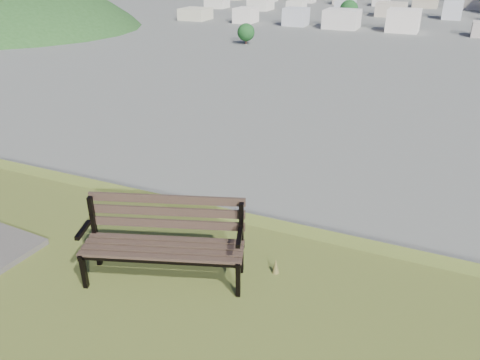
% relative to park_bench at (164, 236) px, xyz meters
% --- Properties ---
extents(park_bench, '(1.75, 1.04, 0.88)m').
position_rel_park_bench_xyz_m(park_bench, '(0.00, 0.00, 0.00)').
color(park_bench, '#3A2B21').
rests_on(park_bench, hilltop_mesa).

